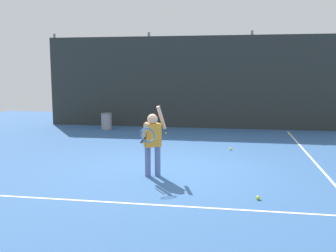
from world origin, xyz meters
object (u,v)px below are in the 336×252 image
Objects in this scene: ball_hopper at (107,121)px; tennis_ball_1 at (258,198)px; tennis_player at (152,139)px; tennis_ball_2 at (166,133)px; tennis_ball_3 at (231,149)px; tennis_ball_0 at (289,134)px.

ball_hopper is 8.18m from tennis_ball_1.
tennis_ball_2 is at bearing 61.39° from tennis_player.
ball_hopper is 5.16m from tennis_ball_3.
tennis_ball_3 is (4.27, -2.88, -0.26)m from ball_hopper.
ball_hopper is (-2.81, 5.62, -0.44)m from tennis_player.
tennis_ball_1 is 3.82m from tennis_ball_3.
tennis_ball_1 is 6.45m from tennis_ball_2.
tennis_ball_0 is 1.00× the size of tennis_ball_1.
ball_hopper is at bearing 125.33° from tennis_ball_1.
tennis_ball_1 is at bearing -101.83° from tennis_ball_0.
tennis_ball_0 is 1.00× the size of tennis_ball_2.
ball_hopper is at bearing 161.71° from tennis_ball_2.
tennis_ball_2 is (-3.87, -0.53, 0.00)m from tennis_ball_0.
tennis_player reaches higher than tennis_ball_3.
tennis_ball_2 and tennis_ball_3 have the same top height.
tennis_ball_1 and tennis_ball_2 have the same top height.
tennis_player is 2.40× the size of ball_hopper.
tennis_ball_2 is 2.98m from tennis_ball_3.
tennis_ball_1 is at bearing -67.03° from tennis_ball_2.
tennis_ball_3 is at bearing -46.17° from tennis_ball_2.
tennis_player is at bearing -118.03° from tennis_ball_3.
tennis_ball_1 is (1.92, -1.05, -0.69)m from tennis_player.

